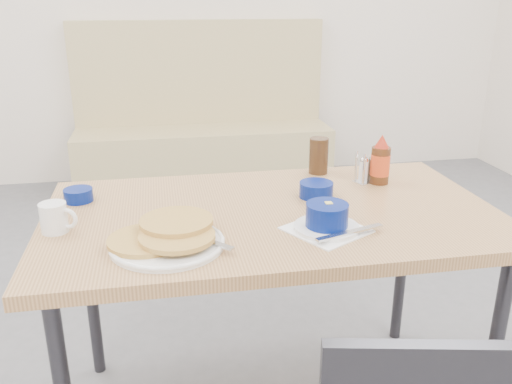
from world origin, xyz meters
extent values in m
cube|color=tan|center=(0.00, 2.72, 0.23)|extent=(1.90, 0.55, 0.45)
cube|color=tan|center=(0.00, 2.94, 0.72)|extent=(1.90, 0.12, 1.00)
cube|color=#2D2D33|center=(0.00, 2.72, 0.04)|extent=(1.90, 0.55, 0.08)
cube|color=tan|center=(0.00, 0.25, 0.74)|extent=(1.40, 0.80, 0.04)
cylinder|color=#2D2D33|center=(0.62, -0.07, 0.36)|extent=(0.04, 0.04, 0.72)
cylinder|color=#2D2D33|center=(-0.62, 0.57, 0.36)|extent=(0.04, 0.04, 0.72)
cylinder|color=#2D2D33|center=(0.62, 0.57, 0.36)|extent=(0.04, 0.04, 0.72)
cylinder|color=white|center=(-0.33, 0.05, 0.77)|extent=(0.30, 0.30, 0.02)
cylinder|color=#D7A751|center=(-0.39, 0.05, 0.78)|extent=(0.20, 0.20, 0.01)
cylinder|color=#D7A751|center=(-0.30, 0.03, 0.79)|extent=(0.20, 0.20, 0.01)
cylinder|color=#D7A751|center=(-0.30, 0.10, 0.81)|extent=(0.20, 0.20, 0.01)
cube|color=silver|center=(-0.21, 0.01, 0.78)|extent=(0.11, 0.11, 0.01)
cylinder|color=white|center=(-0.64, 0.20, 0.80)|extent=(0.08, 0.08, 0.09)
cylinder|color=black|center=(-0.64, 0.20, 0.84)|extent=(0.06, 0.06, 0.00)
torus|color=white|center=(-0.60, 0.19, 0.80)|extent=(0.06, 0.04, 0.06)
cube|color=white|center=(0.12, 0.07, 0.76)|extent=(0.27, 0.27, 0.00)
cylinder|color=white|center=(0.12, 0.07, 0.77)|extent=(0.19, 0.19, 0.01)
cylinder|color=navy|center=(0.12, 0.07, 0.81)|extent=(0.12, 0.12, 0.07)
cylinder|color=white|center=(0.12, 0.07, 0.83)|extent=(0.11, 0.11, 0.01)
cube|color=#F4DB60|center=(0.12, 0.08, 0.84)|extent=(0.02, 0.02, 0.01)
cube|color=silver|center=(0.17, 0.01, 0.78)|extent=(0.21, 0.09, 0.01)
cylinder|color=navy|center=(-0.60, 0.44, 0.78)|extent=(0.09, 0.09, 0.04)
cylinder|color=navy|center=(0.17, 0.34, 0.79)|extent=(0.11, 0.11, 0.05)
cylinder|color=#372211|center=(0.25, 0.59, 0.83)|extent=(0.09, 0.09, 0.13)
cube|color=silver|center=(0.39, 0.46, 0.76)|extent=(0.11, 0.09, 0.00)
cylinder|color=silver|center=(0.36, 0.43, 0.82)|extent=(0.01, 0.01, 0.11)
cylinder|color=silver|center=(0.44, 0.46, 0.82)|extent=(0.01, 0.01, 0.11)
cylinder|color=silver|center=(0.35, 0.46, 0.82)|extent=(0.01, 0.01, 0.11)
cylinder|color=silver|center=(0.42, 0.49, 0.82)|extent=(0.01, 0.01, 0.11)
cylinder|color=silver|center=(0.37, 0.45, 0.80)|extent=(0.03, 0.03, 0.08)
cylinder|color=#3F3326|center=(0.42, 0.47, 0.80)|extent=(0.03, 0.03, 0.08)
cylinder|color=#47230F|center=(0.43, 0.44, 0.83)|extent=(0.07, 0.07, 0.13)
cylinder|color=#E2501A|center=(0.43, 0.44, 0.83)|extent=(0.07, 0.07, 0.08)
cone|color=#AB2510|center=(0.43, 0.44, 0.91)|extent=(0.05, 0.05, 0.05)
camera|label=1|loc=(-0.33, -1.28, 1.39)|focal=38.00mm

